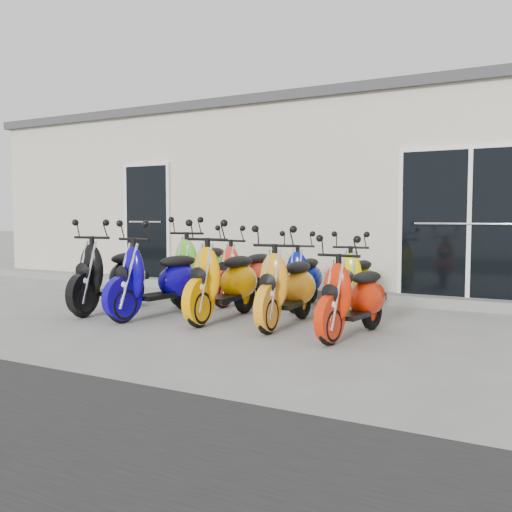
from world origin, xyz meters
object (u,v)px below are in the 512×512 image
at_px(scooter_front_black, 111,265).
at_px(scooter_back_red, 246,264).
at_px(scooter_front_orange_b, 287,275).
at_px(scooter_back_green, 200,259).
at_px(scooter_front_orange_a, 224,269).
at_px(scooter_front_red, 353,286).
at_px(scooter_front_blue, 158,268).
at_px(scooter_back_blue, 304,269).
at_px(scooter_back_yellow, 357,271).

xyz_separation_m(scooter_front_black, scooter_back_red, (1.30, 1.48, -0.05)).
xyz_separation_m(scooter_front_orange_b, scooter_back_green, (-2.06, 1.22, 0.05)).
distance_m(scooter_front_orange_a, scooter_front_orange_b, 0.87).
bearing_deg(scooter_front_orange_a, scooter_back_red, 106.80).
xyz_separation_m(scooter_front_red, scooter_back_red, (-2.19, 1.53, 0.03)).
bearing_deg(scooter_front_red, scooter_front_blue, -171.95).
height_order(scooter_front_black, scooter_back_blue, scooter_front_black).
distance_m(scooter_front_black, scooter_front_red, 3.49).
relative_size(scooter_front_orange_a, scooter_back_blue, 1.15).
relative_size(scooter_front_blue, scooter_back_red, 1.07).
relative_size(scooter_front_orange_b, scooter_back_green, 0.93).
distance_m(scooter_front_black, scooter_back_blue, 2.70).
bearing_deg(scooter_front_blue, scooter_front_orange_b, 16.53).
distance_m(scooter_front_blue, scooter_back_red, 1.60).
bearing_deg(scooter_front_black, scooter_back_blue, 28.19).
bearing_deg(scooter_back_blue, scooter_front_orange_a, -118.94).
distance_m(scooter_front_red, scooter_back_red, 2.67).
distance_m(scooter_front_orange_a, scooter_front_red, 1.78).
bearing_deg(scooter_front_blue, scooter_front_orange_a, 23.66).
bearing_deg(scooter_front_black, scooter_back_red, 42.42).
xyz_separation_m(scooter_back_green, scooter_back_yellow, (2.47, 0.13, -0.09)).
distance_m(scooter_back_green, scooter_back_yellow, 2.47).
bearing_deg(scooter_back_red, scooter_front_orange_a, -65.07).
height_order(scooter_front_orange_a, scooter_back_red, scooter_front_orange_a).
distance_m(scooter_front_orange_b, scooter_back_yellow, 1.41).
xyz_separation_m(scooter_back_green, scooter_back_blue, (1.68, 0.13, -0.10)).
relative_size(scooter_front_blue, scooter_front_orange_a, 0.99).
relative_size(scooter_front_orange_b, scooter_back_red, 1.02).
height_order(scooter_front_orange_b, scooter_front_red, scooter_front_orange_b).
xyz_separation_m(scooter_front_red, scooter_back_blue, (-1.27, 1.57, -0.00)).
bearing_deg(scooter_front_orange_b, scooter_back_yellow, 70.16).
bearing_deg(scooter_front_orange_b, scooter_back_red, 131.93).
relative_size(scooter_front_red, scooter_back_blue, 1.01).
bearing_deg(scooter_front_blue, scooter_back_red, 82.76).
relative_size(scooter_front_black, scooter_front_orange_a, 1.00).
relative_size(scooter_front_orange_a, scooter_back_green, 0.98).
bearing_deg(scooter_back_red, scooter_front_blue, -99.18).
bearing_deg(scooter_back_green, scooter_front_red, -30.11).
relative_size(scooter_front_black, scooter_back_blue, 1.14).
xyz_separation_m(scooter_front_orange_a, scooter_back_red, (-0.42, 1.31, -0.05)).
relative_size(scooter_front_orange_b, scooter_back_blue, 1.09).
distance_m(scooter_front_blue, scooter_back_green, 1.49).
relative_size(scooter_front_blue, scooter_front_orange_b, 1.04).
bearing_deg(scooter_back_yellow, scooter_front_black, -157.49).
bearing_deg(scooter_back_red, scooter_front_black, -124.34).
bearing_deg(scooter_back_red, scooter_back_green, -166.73).
xyz_separation_m(scooter_front_blue, scooter_front_orange_b, (1.74, 0.23, -0.03)).
relative_size(scooter_front_blue, scooter_front_red, 1.13).
distance_m(scooter_front_blue, scooter_back_blue, 2.10).
relative_size(scooter_back_green, scooter_back_blue, 1.17).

